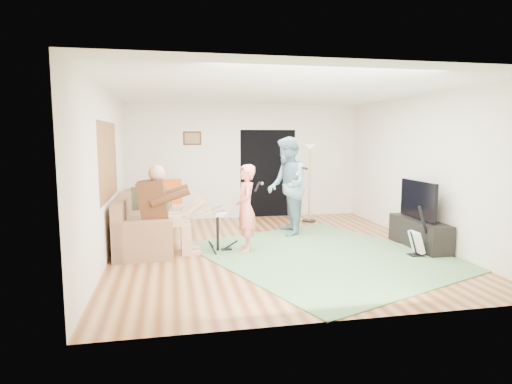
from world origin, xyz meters
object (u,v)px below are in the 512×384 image
(sofa, at_px, (141,229))
(dining_chair, at_px, (174,210))
(drum_kit, at_px, (218,232))
(tv_cabinet, at_px, (419,233))
(torchiere_lamp, at_px, (310,169))
(singer, at_px, (246,208))
(television, at_px, (418,200))
(guitarist, at_px, (287,186))
(guitar_spare, at_px, (417,242))

(sofa, height_order, dining_chair, dining_chair)
(sofa, distance_m, drum_kit, 1.45)
(tv_cabinet, bearing_deg, torchiere_lamp, 114.03)
(singer, bearing_deg, television, 86.99)
(torchiere_lamp, xyz_separation_m, tv_cabinet, (1.16, -2.60, -0.96))
(guitarist, height_order, dining_chair, guitarist)
(torchiere_lamp, xyz_separation_m, dining_chair, (-3.06, -0.03, -0.84))
(guitar_spare, xyz_separation_m, television, (0.31, 0.51, 0.61))
(singer, xyz_separation_m, tv_cabinet, (3.03, -0.35, -0.49))
(guitar_spare, bearing_deg, television, 58.66)
(singer, relative_size, guitar_spare, 1.77)
(guitarist, height_order, tv_cabinet, guitarist)
(guitarist, height_order, television, guitarist)
(drum_kit, bearing_deg, singer, -10.40)
(drum_kit, xyz_separation_m, guitar_spare, (3.14, -0.95, -0.09))
(guitarist, bearing_deg, tv_cabinet, 60.20)
(singer, bearing_deg, dining_chair, -148.12)
(dining_chair, bearing_deg, tv_cabinet, -38.53)
(drum_kit, height_order, television, television)
(dining_chair, bearing_deg, sofa, -118.66)
(singer, distance_m, tv_cabinet, 3.09)
(dining_chair, distance_m, tv_cabinet, 4.94)
(sofa, xyz_separation_m, singer, (1.77, -0.74, 0.44))
(dining_chair, xyz_separation_m, tv_cabinet, (4.22, -2.57, -0.12))
(drum_kit, bearing_deg, sofa, 153.44)
(dining_chair, bearing_deg, television, -38.84)
(singer, distance_m, torchiere_lamp, 2.96)
(sofa, distance_m, guitarist, 2.88)
(guitar_spare, distance_m, television, 0.85)
(guitar_spare, bearing_deg, sofa, 160.22)
(guitar_spare, relative_size, tv_cabinet, 0.60)
(drum_kit, xyz_separation_m, torchiere_lamp, (2.34, 2.16, 0.88))
(dining_chair, bearing_deg, torchiere_lamp, -6.54)
(singer, xyz_separation_m, television, (2.98, -0.35, 0.11))
(singer, relative_size, torchiere_lamp, 0.84)
(dining_chair, bearing_deg, guitarist, -34.67)
(guitarist, relative_size, dining_chair, 1.89)
(guitarist, bearing_deg, sofa, -77.69)
(drum_kit, relative_size, television, 0.73)
(torchiere_lamp, height_order, tv_cabinet, torchiere_lamp)
(guitarist, distance_m, dining_chair, 2.56)
(guitarist, xyz_separation_m, tv_cabinet, (2.01, -1.42, -0.72))
(sofa, bearing_deg, guitarist, 6.85)
(dining_chair, height_order, tv_cabinet, dining_chair)
(drum_kit, xyz_separation_m, television, (3.45, -0.44, 0.52))
(guitarist, bearing_deg, television, 59.52)
(singer, distance_m, dining_chair, 2.54)
(drum_kit, distance_m, guitarist, 1.89)
(sofa, height_order, singer, singer)
(guitar_spare, relative_size, torchiere_lamp, 0.47)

